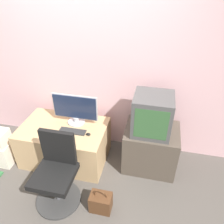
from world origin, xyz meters
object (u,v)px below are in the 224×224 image
office_chair (57,175)px  cardboard_box_lower (4,153)px  main_monitor (75,109)px  handbag (101,202)px  crt_tv (152,114)px  keyboard (72,131)px  mouse (88,134)px

office_chair → cardboard_box_lower: 1.09m
main_monitor → handbag: bearing=-56.1°
crt_tv → cardboard_box_lower: crt_tv is taller
office_chair → handbag: office_chair is taller
main_monitor → cardboard_box_lower: size_ratio=1.83×
cardboard_box_lower → handbag: (1.53, -0.42, -0.05)m
keyboard → cardboard_box_lower: size_ratio=1.04×
crt_tv → handbag: crt_tv is taller
mouse → handbag: size_ratio=0.18×
main_monitor → keyboard: (0.02, -0.21, -0.21)m
mouse → crt_tv: crt_tv is taller
main_monitor → cardboard_box_lower: main_monitor is taller
cardboard_box_lower → mouse: bearing=8.9°
handbag → office_chair: bearing=174.6°
keyboard → mouse: (0.23, -0.03, 0.01)m
handbag → main_monitor: bearing=123.9°
keyboard → cardboard_box_lower: keyboard is taller
keyboard → cardboard_box_lower: 1.09m
keyboard → handbag: (0.54, -0.63, -0.44)m
cardboard_box_lower → crt_tv: bearing=11.0°
main_monitor → handbag: (0.57, -0.84, -0.65)m
office_chair → keyboard: bearing=91.6°
mouse → keyboard: bearing=173.4°
main_monitor → mouse: (0.25, -0.24, -0.20)m
cardboard_box_lower → main_monitor: bearing=23.8°
main_monitor → crt_tv: crt_tv is taller
mouse → office_chair: size_ratio=0.07×
keyboard → office_chair: bearing=-88.4°
keyboard → crt_tv: bearing=9.6°
cardboard_box_lower → handbag: cardboard_box_lower is taller
keyboard → cardboard_box_lower: (-0.99, -0.22, -0.39)m
keyboard → office_chair: (0.02, -0.58, -0.18)m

